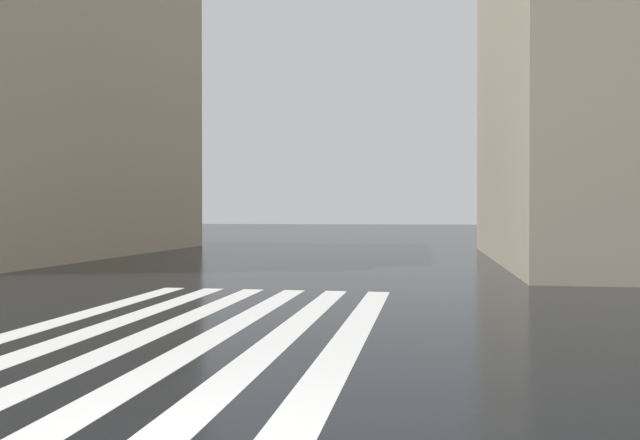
# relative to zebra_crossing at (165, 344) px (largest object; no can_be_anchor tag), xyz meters

# --- Properties ---
(zebra_crossing) EXTENTS (13.00, 5.50, 0.01)m
(zebra_crossing) POSITION_rel_zebra_crossing_xyz_m (0.00, 0.00, 0.00)
(zebra_crossing) COLOR silver
(zebra_crossing) RESTS_ON ground_plane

